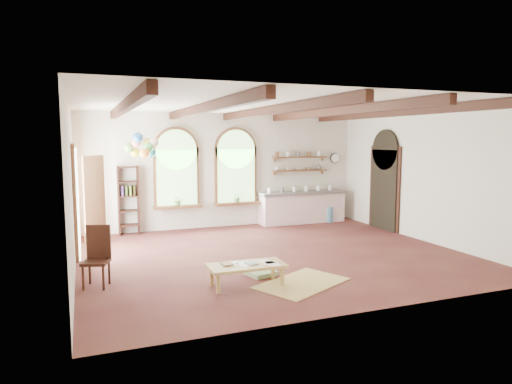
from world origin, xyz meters
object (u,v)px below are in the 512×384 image
kitchen_counter (302,207)px  balloon_cluster (143,146)px  coffee_table (247,267)px  side_chair (97,269)px

kitchen_counter → balloon_cluster: 5.14m
coffee_table → side_chair: bearing=160.1°
kitchen_counter → coffee_table: bearing=-125.6°
coffee_table → balloon_cluster: bearing=105.9°
side_chair → coffee_table: bearing=-19.9°
kitchen_counter → coffee_table: size_ratio=2.02×
kitchen_counter → side_chair: side_chair is taller
kitchen_counter → coffee_table: kitchen_counter is taller
kitchen_counter → coffee_table: (-3.55, -4.96, -0.14)m
kitchen_counter → balloon_cluster: (-4.71, -0.90, 1.86)m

